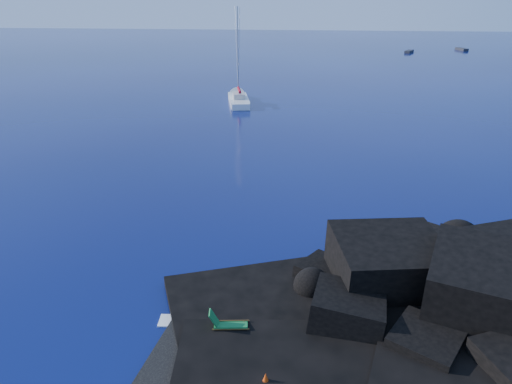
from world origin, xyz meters
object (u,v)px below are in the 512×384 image
at_px(sailboat, 239,103).
at_px(deck_chair, 231,321).
at_px(distant_boat_b, 462,50).
at_px(marker_cone, 266,380).
at_px(sunbather, 249,341).
at_px(distant_boat_a, 409,53).

distance_m(sailboat, deck_chair, 49.13).
height_order(deck_chair, distant_boat_b, deck_chair).
bearing_deg(marker_cone, sailboat, 99.46).
xyz_separation_m(sunbather, marker_cone, (0.89, -2.25, 0.13)).
height_order(sunbather, marker_cone, marker_cone).
bearing_deg(distant_boat_a, marker_cone, -77.88).
relative_size(sailboat, distant_boat_a, 2.92).
xyz_separation_m(sunbather, distant_boat_a, (25.67, 116.52, -0.52)).
bearing_deg(distant_boat_b, marker_cone, -121.79).
distance_m(sailboat, sunbather, 49.97).
height_order(sailboat, deck_chair, sailboat).
xyz_separation_m(sailboat, deck_chair, (6.85, -48.64, 0.90)).
bearing_deg(sailboat, distant_boat_a, 51.43).
distance_m(sailboat, distant_boat_a, 74.99).
height_order(marker_cone, distant_boat_b, marker_cone).
bearing_deg(distant_boat_a, sailboat, -92.53).
height_order(deck_chair, distant_boat_a, deck_chair).
bearing_deg(deck_chair, distant_boat_b, 63.79).
distance_m(sunbather, marker_cone, 2.43).
distance_m(marker_cone, distant_boat_a, 121.33).
height_order(sailboat, distant_boat_a, sailboat).
xyz_separation_m(marker_cone, distant_boat_a, (24.78, 118.78, -0.65)).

